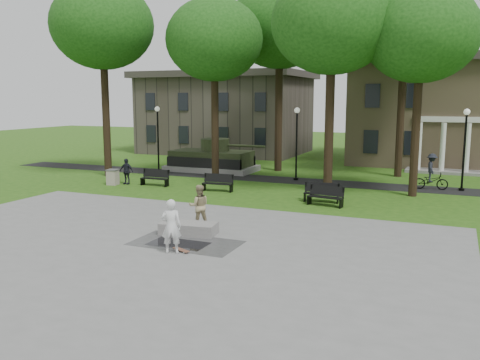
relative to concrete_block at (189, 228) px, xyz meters
The scene contains 27 objects.
ground 2.39m from the concrete_block, 102.23° to the left, with size 120.00×120.00×0.00m, color #244D12.
plaza 2.73m from the concrete_block, 100.65° to the right, with size 22.00×16.00×0.02m, color gray.
footpath 14.33m from the concrete_block, 92.01° to the left, with size 44.00×2.60×0.01m, color black.
building_right 30.15m from the concrete_block, 71.46° to the left, with size 17.00×12.00×8.60m.
building_left 31.21m from the concrete_block, 111.76° to the left, with size 15.00×10.00×7.20m, color #4C443D.
tree_0 19.50m from the concrete_block, 137.84° to the left, with size 6.80×6.80×12.97m.
tree_1 16.29m from the concrete_block, 111.32° to the left, with size 6.20×6.20×11.63m.
tree_2 14.44m from the concrete_block, 74.52° to the left, with size 6.60×6.60×12.16m.
tree_3 16.30m from the concrete_block, 57.62° to the left, with size 6.00×6.00×11.19m.
tree_4 21.09m from the concrete_block, 97.78° to the left, with size 7.20×7.20×13.50m.
tree_5 21.89m from the concrete_block, 72.33° to the left, with size 6.40×6.40×12.44m.
lamp_left 18.18m from the concrete_block, 125.69° to the left, with size 0.36×0.36×4.73m.
lamp_mid 14.84m from the concrete_block, 90.01° to the left, with size 0.36×0.36×4.73m.
lamp_right 17.90m from the concrete_block, 55.64° to the left, with size 0.36×0.36×4.73m.
tank_monument 17.76m from the concrete_block, 113.09° to the left, with size 7.45×3.40×2.40m.
puddle 1.42m from the concrete_block, 76.93° to the right, with size 2.20×1.20×0.00m, color black.
concrete_block is the anchor object (origin of this frame).
skateboard 2.34m from the concrete_block, 67.86° to the right, with size 0.78×0.20×0.07m, color brown.
skateboarder 2.64m from the concrete_block, 74.54° to the right, with size 0.70×0.46×1.91m, color silver.
friend_watching 1.37m from the concrete_block, 97.19° to the left, with size 0.86×0.67×1.77m, color tan.
pedestrian_walker 12.93m from the concrete_block, 136.11° to the left, with size 0.95×0.39×1.61m, color black.
cyclist 16.65m from the concrete_block, 60.00° to the left, with size 1.98×1.15×2.13m.
park_bench_0 11.78m from the concrete_block, 128.65° to the left, with size 1.81×0.56×1.00m.
park_bench_1 9.47m from the concrete_block, 108.32° to the left, with size 1.82×0.63×1.00m.
park_bench_2 8.94m from the concrete_block, 68.40° to the left, with size 1.83×0.67×1.00m.
park_bench_3 8.32m from the concrete_block, 63.61° to the left, with size 1.85×0.79×1.00m.
trash_bin 13.04m from the concrete_block, 139.74° to the left, with size 0.74×0.74×0.96m.
Camera 1 is at (9.97, -19.44, 5.32)m, focal length 38.00 mm.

